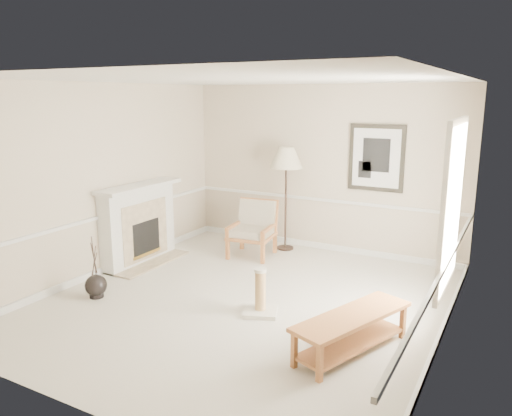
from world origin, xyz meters
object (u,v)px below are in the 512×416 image
at_px(floor_vase, 96,286).
at_px(floor_lamp, 286,161).
at_px(scratching_post, 260,299).
at_px(bench, 352,327).
at_px(armchair, 254,226).

xyz_separation_m(floor_vase, floor_lamp, (1.32, 3.25, 1.44)).
bearing_deg(scratching_post, bench, -16.51).
bearing_deg(floor_vase, floor_lamp, 67.97).
xyz_separation_m(floor_vase, bench, (3.54, 0.24, 0.13)).
xyz_separation_m(bench, scratching_post, (-1.32, 0.39, -0.10)).
distance_m(floor_lamp, bench, 3.97).
bearing_deg(floor_lamp, floor_vase, -112.03).
xyz_separation_m(armchair, floor_lamp, (0.34, 0.54, 1.09)).
relative_size(floor_vase, floor_lamp, 0.48).
bearing_deg(scratching_post, floor_lamp, 108.91).
distance_m(armchair, bench, 3.57).
xyz_separation_m(floor_lamp, bench, (2.22, -3.02, -1.31)).
relative_size(floor_lamp, bench, 1.16).
height_order(floor_vase, scratching_post, floor_vase).
bearing_deg(armchair, bench, -51.91).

